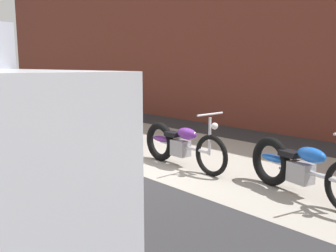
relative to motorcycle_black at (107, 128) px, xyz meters
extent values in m
plane|color=#2D2D30|center=(1.95, -0.89, -0.40)|extent=(80.00, 80.00, 0.00)
cube|color=#9E998E|center=(1.95, 0.86, -0.40)|extent=(36.00, 3.50, 0.01)
cube|color=brown|center=(1.95, 4.31, 2.55)|extent=(36.00, 0.50, 5.90)
torus|color=black|center=(0.81, -0.04, -0.06)|extent=(0.68, 0.11, 0.68)
torus|color=black|center=(-0.49, 0.02, -0.03)|extent=(0.73, 0.16, 0.73)
cylinder|color=silver|center=(0.16, -0.01, -0.02)|extent=(1.24, 0.11, 0.06)
cube|color=#99999E|center=(0.08, -0.01, -0.06)|extent=(0.33, 0.23, 0.28)
ellipsoid|color=black|center=(0.24, -0.01, 0.22)|extent=(0.45, 0.21, 0.20)
ellipsoid|color=black|center=(-0.44, 0.02, 0.03)|extent=(0.45, 0.20, 0.10)
cube|color=black|center=(-0.12, 0.00, 0.16)|extent=(0.29, 0.21, 0.08)
cylinder|color=silver|center=(0.77, -0.04, 0.25)|extent=(0.05, 0.05, 0.62)
cylinder|color=silver|center=(0.77, -0.04, 0.61)|extent=(0.06, 0.58, 0.03)
sphere|color=white|center=(0.87, -0.04, 0.43)|extent=(0.11, 0.11, 0.11)
cylinder|color=silver|center=(-0.16, 0.16, -0.14)|extent=(0.55, 0.08, 0.06)
torus|color=black|center=(3.14, -0.05, -0.06)|extent=(0.68, 0.09, 0.68)
torus|color=black|center=(1.84, -0.03, -0.03)|extent=(0.73, 0.14, 0.73)
cylinder|color=silver|center=(2.49, -0.04, -0.02)|extent=(1.24, 0.08, 0.06)
cube|color=#99999E|center=(2.41, -0.04, -0.06)|extent=(0.32, 0.23, 0.28)
ellipsoid|color=#6B2D93|center=(2.57, -0.04, 0.22)|extent=(0.44, 0.20, 0.20)
ellipsoid|color=#6B2D93|center=(1.89, -0.03, 0.03)|extent=(0.44, 0.19, 0.10)
cube|color=black|center=(2.21, -0.03, 0.16)|extent=(0.28, 0.21, 0.08)
cylinder|color=silver|center=(3.10, -0.05, 0.25)|extent=(0.04, 0.04, 0.62)
cylinder|color=silver|center=(3.10, -0.05, 0.61)|extent=(0.04, 0.58, 0.03)
sphere|color=white|center=(3.20, -0.05, 0.43)|extent=(0.11, 0.11, 0.11)
cylinder|color=silver|center=(2.18, 0.12, -0.14)|extent=(0.55, 0.07, 0.06)
torus|color=black|center=(4.04, 0.26, -0.03)|extent=(0.74, 0.30, 0.73)
cylinder|color=silver|center=(4.67, 0.11, -0.02)|extent=(1.21, 0.34, 0.06)
cube|color=#99999E|center=(4.59, 0.13, -0.06)|extent=(0.36, 0.29, 0.28)
ellipsoid|color=blue|center=(4.75, 0.09, 0.22)|extent=(0.47, 0.29, 0.20)
ellipsoid|color=blue|center=(4.09, 0.25, 0.03)|extent=(0.47, 0.28, 0.10)
cube|color=black|center=(4.40, 0.17, 0.16)|extent=(0.32, 0.26, 0.08)
cylinder|color=silver|center=(4.40, 0.33, -0.14)|extent=(0.55, 0.19, 0.06)
cylinder|color=black|center=(4.22, -3.38, 0.05)|extent=(0.90, 0.29, 0.90)
camera|label=1|loc=(6.99, -4.46, 1.38)|focal=39.53mm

